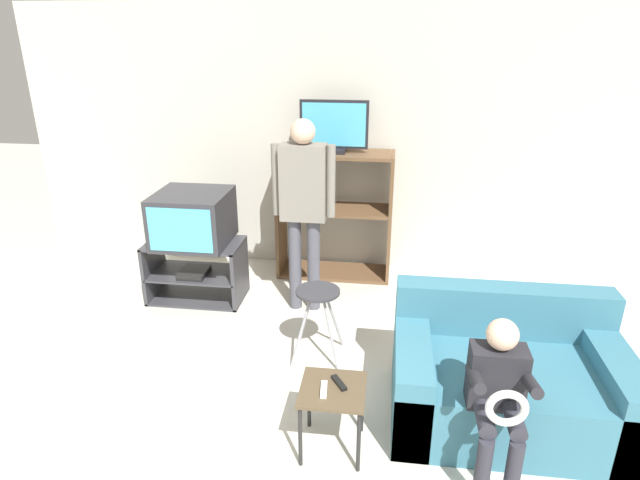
% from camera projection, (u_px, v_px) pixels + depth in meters
% --- Properties ---
extents(wall_back, '(6.40, 0.06, 2.60)m').
position_uv_depth(wall_back, '(338.00, 142.00, 5.30)').
color(wall_back, beige).
rests_on(wall_back, ground_plane).
extents(tv_stand, '(0.86, 0.48, 0.55)m').
position_uv_depth(tv_stand, '(196.00, 271.00, 4.92)').
color(tv_stand, '#38383D').
rests_on(tv_stand, ground_plane).
extents(television_main, '(0.63, 0.63, 0.46)m').
position_uv_depth(television_main, '(193.00, 218.00, 4.74)').
color(television_main, '#2D2D33').
rests_on(television_main, tv_stand).
extents(media_shelf, '(1.12, 0.43, 1.26)m').
position_uv_depth(media_shelf, '(335.00, 214.00, 5.28)').
color(media_shelf, brown).
rests_on(media_shelf, ground_plane).
extents(television_flat, '(0.64, 0.20, 0.48)m').
position_uv_depth(television_flat, '(334.00, 128.00, 4.95)').
color(television_flat, black).
rests_on(television_flat, media_shelf).
extents(folding_stool, '(0.38, 0.37, 0.57)m').
position_uv_depth(folding_stool, '(318.00, 303.00, 3.96)').
color(folding_stool, '#99999E').
rests_on(folding_stool, ground_plane).
extents(snack_table, '(0.38, 0.38, 0.43)m').
position_uv_depth(snack_table, '(333.00, 398.00, 3.09)').
color(snack_table, brown).
rests_on(snack_table, ground_plane).
extents(remote_control_black, '(0.11, 0.14, 0.02)m').
position_uv_depth(remote_control_black, '(339.00, 383.00, 3.10)').
color(remote_control_black, black).
rests_on(remote_control_black, snack_table).
extents(remote_control_white, '(0.05, 0.15, 0.02)m').
position_uv_depth(remote_control_white, '(324.00, 389.00, 3.04)').
color(remote_control_white, silver).
rests_on(remote_control_white, snack_table).
extents(couch, '(1.42, 0.94, 0.77)m').
position_uv_depth(couch, '(506.00, 380.00, 3.40)').
color(couch, teal).
rests_on(couch, ground_plane).
extents(person_standing_adult, '(0.53, 0.20, 1.69)m').
position_uv_depth(person_standing_adult, '(304.00, 198.00, 4.47)').
color(person_standing_adult, '#4C4C56').
rests_on(person_standing_adult, ground_plane).
extents(person_seated_child, '(0.33, 0.43, 0.95)m').
position_uv_depth(person_seated_child, '(498.00, 392.00, 2.82)').
color(person_seated_child, '#2D2D38').
rests_on(person_seated_child, ground_plane).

